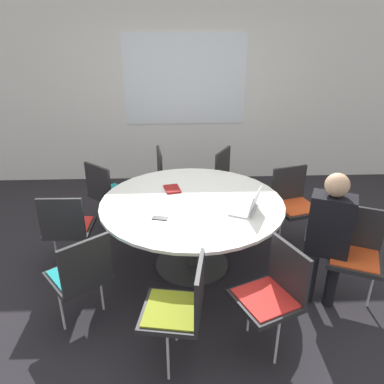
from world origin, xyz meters
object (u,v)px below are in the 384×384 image
Objects in this scene: chair_4 at (108,190)px; handbag at (205,197)px; chair_6 at (81,272)px; chair_1 at (294,200)px; chair_5 at (67,225)px; person_0 at (330,229)px; chair_7 at (181,305)px; laptop at (248,206)px; cell_phone at (160,218)px; chair_2 at (231,178)px; chair_0 at (356,249)px; spiral_notebook at (172,189)px; chair_3 at (170,175)px; chair_8 at (273,290)px.

handbag is at bearing 67.44° from chair_4.
chair_1 is at bearing -7.62° from chair_6.
person_0 is at bearing -10.75° from chair_5.
chair_7 is at bearing -25.57° from chair_4.
laptop reaches higher than cell_phone.
chair_2 is at bearing -45.03° from person_0.
person_0 is at bearing -31.08° from chair_6.
handbag is at bearing -39.37° from person_0.
chair_0 is at bearing 94.02° from laptop.
chair_0 is 3.70× the size of spiral_notebook.
chair_0 is at bearing -58.35° from handbag.
chair_4 is at bearing -47.83° from chair_2.
chair_2 is at bearing -65.12° from chair_1.
person_0 is (2.12, -1.31, 0.19)m from chair_4.
chair_4 is at bearing -26.12° from chair_1.
cell_phone is at bearing 10.65° from chair_1.
chair_6 is (-2.07, -1.23, 0.00)m from chair_1.
chair_3 is at bearing 52.73° from chair_5.
person_0 is 3.21× the size of laptop.
cell_phone is at bearing -99.73° from spiral_notebook.
chair_7 is 2.29× the size of laptop.
chair_6 is 0.71× the size of person_0.
chair_3 is 2.24m from person_0.
cell_phone is 0.42× the size of handbag.
chair_7 is 2.43× the size of handbag.
chair_8 is at bearing -70.23° from chair_7.
chair_1 and chair_5 have the same top height.
chair_4 is 2.39m from chair_8.
chair_8 is 0.90m from laptop.
cell_phone is at bearing 16.72° from chair_0.
cell_phone is at bearing 16.31° from person_0.
chair_7 is at bearing 52.00° from person_0.
laptop reaches higher than chair_6.
person_0 is at bearing 50.23° from chair_2.
chair_5 is (-1.77, -1.14, 0.00)m from chair_2.
chair_0 is at bearing -58.01° from chair_7.
spiral_notebook is 0.66× the size of handbag.
chair_2 is at bearing -37.96° from handbag.
chair_2 is 1.00× the size of chair_7.
chair_8 is at bearing 51.75° from chair_1.
chair_0 is at bearing -10.13° from chair_5.
chair_3 is at bearing -128.01° from laptop.
chair_2 is at bearing -38.03° from chair_0.
laptop is (-0.65, 0.31, 0.08)m from person_0.
chair_6 is 1.33m from spiral_notebook.
chair_4 is 0.85m from chair_5.
chair_3 is 0.84m from chair_4.
chair_4 is 2.29× the size of laptop.
spiral_notebook reaches higher than handbag.
chair_0 is 2.43× the size of handbag.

